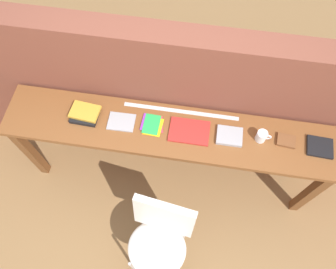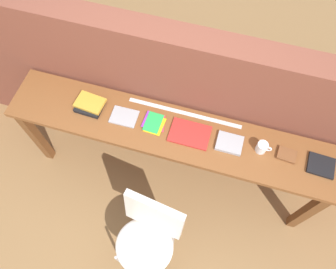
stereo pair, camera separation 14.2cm
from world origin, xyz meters
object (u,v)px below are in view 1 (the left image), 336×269
Objects in this scene: pamphlet_pile_colourful at (152,125)px; mug at (262,136)px; book_open_centre at (189,131)px; chair_white_moulded at (159,238)px; book_repair_rightmost at (320,147)px; leather_journal_brown at (286,141)px; magazine_cycling at (121,122)px; book_stack_leftmost at (85,114)px.

mug reaches higher than pamphlet_pile_colourful.
chair_white_moulded is at bearing -98.44° from book_open_centre.
book_repair_rightmost is (0.42, -0.00, -0.03)m from mug.
pamphlet_pile_colourful is 1.22m from book_repair_rightmost.
leather_journal_brown is 0.24m from book_repair_rightmost.
magazine_cycling is 0.51m from book_open_centre.
book_stack_leftmost is 1.73m from book_repair_rightmost.
leather_journal_brown is (0.18, 0.01, -0.03)m from mug.
book_repair_rightmost is at bearing 0.15° from pamphlet_pile_colourful.
magazine_cycling is 1.53× the size of leather_journal_brown.
book_repair_rightmost is (1.73, -0.00, -0.02)m from book_stack_leftmost.
leather_journal_brown is 0.72× the size of book_repair_rightmost.
magazine_cycling is 1.81× the size of mug.
chair_white_moulded is 0.81m from book_open_centre.
book_open_centre is (0.51, -0.00, 0.00)m from magazine_cycling.
book_stack_leftmost is at bearing 132.66° from chair_white_moulded.
chair_white_moulded is 4.92× the size of book_repair_rightmost.
book_stack_leftmost is at bearing -177.45° from book_repair_rightmost.
pamphlet_pile_colourful is 0.28m from book_open_centre.
mug is (0.63, 0.74, 0.40)m from chair_white_moulded.
pamphlet_pile_colourful is 1.00× the size of book_repair_rightmost.
chair_white_moulded is 3.03× the size of book_open_centre.
leather_journal_brown is at bearing 2.59° from book_open_centre.
book_open_centre is (0.79, -0.02, -0.02)m from book_stack_leftmost.
book_repair_rightmost is (0.24, -0.01, -0.00)m from leather_journal_brown.
book_open_centre is 0.94m from book_repair_rightmost.
pamphlet_pile_colourful is at bearing -0.60° from book_stack_leftmost.
leather_journal_brown is (1.49, 0.01, -0.01)m from book_stack_leftmost.
chair_white_moulded is 1.16m from leather_journal_brown.
mug reaches higher than chair_white_moulded.
magazine_cycling is 1.45m from book_repair_rightmost.
book_open_centre reaches higher than pamphlet_pile_colourful.
pamphlet_pile_colourful is (-0.17, 0.73, 0.36)m from chair_white_moulded.
magazine_cycling is 0.68× the size of book_open_centre.
book_stack_leftmost is 1.25× the size of book_repair_rightmost.
chair_white_moulded is 0.90m from magazine_cycling.
leather_journal_brown is at bearing 0.43° from book_stack_leftmost.
leather_journal_brown reaches higher than magazine_cycling.
book_open_centre is 0.70m from leather_journal_brown.
mug is at bearing -178.02° from book_repair_rightmost.
magazine_cycling is at bearing -173.90° from leather_journal_brown.
book_repair_rightmost reaches higher than magazine_cycling.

